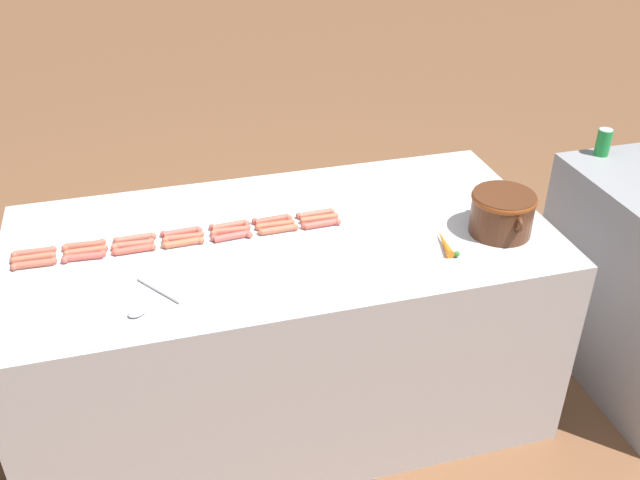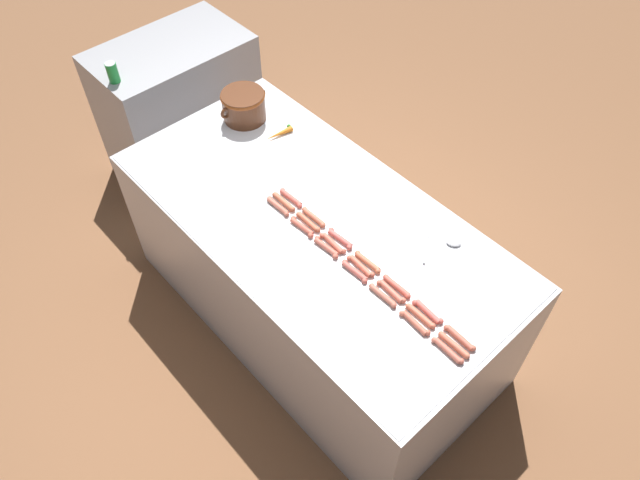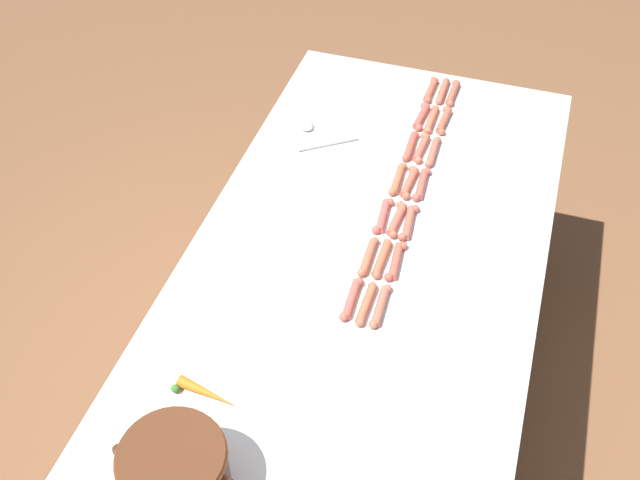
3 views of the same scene
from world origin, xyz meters
TOP-DOWN VIEW (x-y plane):
  - ground_plane at (0.00, 0.00)m, footprint 20.00×20.00m
  - griddle_counter at (0.00, 0.00)m, footprint 1.06×2.14m
  - hot_dog_0 at (-0.10, -0.93)m, footprint 0.03×0.16m
  - hot_dog_1 at (-0.10, -0.75)m, footprint 0.04×0.16m
  - hot_dog_2 at (-0.10, -0.56)m, footprint 0.03×0.16m
  - hot_dog_3 at (-0.10, -0.38)m, footprint 0.03×0.16m
  - hot_dog_4 at (-0.10, -0.19)m, footprint 0.04×0.16m
  - hot_dog_5 at (-0.10, -0.02)m, footprint 0.04×0.16m
  - hot_dog_6 at (-0.10, 0.17)m, footprint 0.03×0.16m
  - hot_dog_7 at (-0.06, -0.93)m, footprint 0.03×0.16m
  - hot_dog_8 at (-0.05, -0.74)m, footprint 0.03×0.16m
  - hot_dog_9 at (-0.05, -0.57)m, footprint 0.04×0.16m
  - hot_dog_10 at (-0.05, -0.38)m, footprint 0.04×0.16m
  - hot_dog_11 at (-0.06, -0.19)m, footprint 0.04×0.16m
  - hot_dog_12 at (-0.05, -0.01)m, footprint 0.03×0.16m
  - hot_dog_13 at (-0.06, 0.17)m, footprint 0.03×0.16m
  - hot_dog_14 at (-0.01, -0.92)m, footprint 0.03×0.16m
  - hot_dog_15 at (-0.01, -0.75)m, footprint 0.04×0.16m
  - hot_dog_16 at (-0.02, -0.56)m, footprint 0.03×0.16m
  - hot_dog_17 at (-0.01, -0.38)m, footprint 0.03×0.16m
  - hot_dog_18 at (-0.01, -0.19)m, footprint 0.04×0.16m
  - hot_dog_19 at (-0.01, -0.01)m, footprint 0.03×0.16m
  - hot_dog_20 at (-0.01, 0.17)m, footprint 0.03×0.16m
  - bean_pot at (0.21, 0.83)m, footprint 0.31×0.25m
  - serving_spoon at (0.34, -0.55)m, footprint 0.24×0.19m
  - carrot at (0.26, 0.58)m, footprint 0.18×0.06m
  - soda_can at (-0.19, 1.55)m, footprint 0.07×0.07m

SIDE VIEW (x-z plane):
  - ground_plane at x=0.00m, z-range 0.00..0.00m
  - griddle_counter at x=0.00m, z-range 0.00..0.90m
  - serving_spoon at x=0.34m, z-range 0.90..0.91m
  - hot_dog_0 at x=-0.10m, z-range 0.90..0.92m
  - hot_dog_1 at x=-0.10m, z-range 0.90..0.92m
  - hot_dog_2 at x=-0.10m, z-range 0.90..0.92m
  - hot_dog_3 at x=-0.10m, z-range 0.90..0.92m
  - hot_dog_4 at x=-0.10m, z-range 0.90..0.92m
  - hot_dog_5 at x=-0.10m, z-range 0.90..0.92m
  - hot_dog_6 at x=-0.10m, z-range 0.90..0.92m
  - hot_dog_7 at x=-0.06m, z-range 0.90..0.92m
  - hot_dog_8 at x=-0.05m, z-range 0.90..0.92m
  - hot_dog_9 at x=-0.05m, z-range 0.90..0.92m
  - hot_dog_10 at x=-0.05m, z-range 0.90..0.92m
  - hot_dog_11 at x=-0.06m, z-range 0.90..0.92m
  - hot_dog_12 at x=-0.05m, z-range 0.90..0.92m
  - hot_dog_13 at x=-0.06m, z-range 0.90..0.92m
  - hot_dog_14 at x=-0.01m, z-range 0.90..0.92m
  - hot_dog_15 at x=-0.01m, z-range 0.90..0.92m
  - hot_dog_16 at x=-0.02m, z-range 0.90..0.92m
  - hot_dog_17 at x=-0.01m, z-range 0.90..0.92m
  - hot_dog_18 at x=-0.01m, z-range 0.90..0.92m
  - hot_dog_19 at x=-0.01m, z-range 0.90..0.92m
  - hot_dog_20 at x=-0.01m, z-range 0.90..0.92m
  - carrot at x=0.26m, z-range 0.90..0.93m
  - bean_pot at x=0.21m, z-range 0.91..1.08m
  - soda_can at x=-0.19m, z-range 0.96..1.09m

